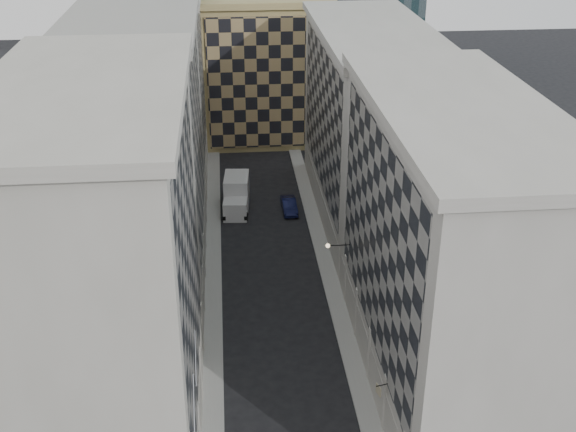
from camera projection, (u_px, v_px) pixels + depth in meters
sidewalk_west at (213, 278)px, 65.18m from camera, size 1.50×100.00×0.15m
sidewalk_east at (328, 272)px, 66.03m from camera, size 1.50×100.00×0.15m
bldg_left_a at (108, 279)px, 42.54m from camera, size 10.80×22.80×23.70m
bldg_left_b at (142, 152)px, 62.38m from camera, size 10.80×22.80×22.70m
bldg_left_c at (160, 86)px, 82.22m from camera, size 10.80×22.80×21.70m
bldg_right_a at (446, 252)px, 48.56m from camera, size 10.80×26.80×20.70m
bldg_right_b at (369, 126)px, 72.85m from camera, size 10.80×28.80×19.70m
tan_block at (265, 66)px, 95.39m from camera, size 16.80×14.80×18.80m
flagpoles_left at (195, 380)px, 40.19m from camera, size 0.10×6.33×2.33m
bracket_lamp at (330, 246)px, 57.89m from camera, size 1.98×0.36×0.36m
box_truck at (236, 196)px, 77.60m from camera, size 3.10×6.54×3.48m
dark_car at (289, 205)px, 77.32m from camera, size 1.64×4.33×1.41m
shop_sign at (379, 390)px, 45.78m from camera, size 0.77×0.68×0.76m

